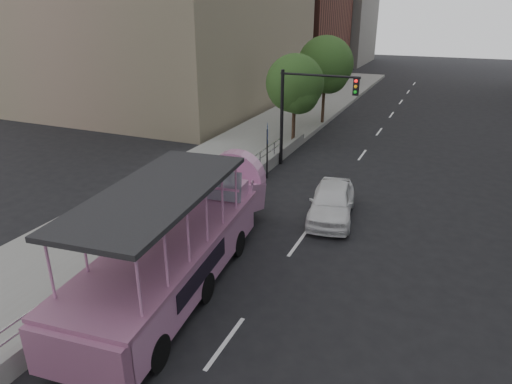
{
  "coord_description": "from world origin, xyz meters",
  "views": [
    {
      "loc": [
        5.59,
        -10.52,
        8.21
      ],
      "look_at": [
        -0.32,
        3.07,
        2.2
      ],
      "focal_mm": 32.0,
      "sensor_mm": 36.0,
      "label": 1
    }
  ],
  "objects_px": {
    "car": "(332,202)",
    "traffic_signal": "(303,104)",
    "duck_boat": "(185,238)",
    "pedestrian_far": "(149,198)",
    "street_tree_near": "(296,86)",
    "parking_sign": "(267,145)",
    "street_tree_far": "(326,67)"
  },
  "relations": [
    {
      "from": "car",
      "to": "traffic_signal",
      "type": "bearing_deg",
      "value": 109.93
    },
    {
      "from": "duck_boat",
      "to": "traffic_signal",
      "type": "distance_m",
      "value": 12.18
    },
    {
      "from": "duck_boat",
      "to": "pedestrian_far",
      "type": "bearing_deg",
      "value": 141.64
    },
    {
      "from": "car",
      "to": "street_tree_near",
      "type": "distance_m",
      "value": 10.91
    },
    {
      "from": "duck_boat",
      "to": "pedestrian_far",
      "type": "distance_m",
      "value": 4.22
    },
    {
      "from": "duck_boat",
      "to": "car",
      "type": "height_order",
      "value": "duck_boat"
    },
    {
      "from": "parking_sign",
      "to": "traffic_signal",
      "type": "relative_size",
      "value": 0.55
    },
    {
      "from": "parking_sign",
      "to": "street_tree_near",
      "type": "bearing_deg",
      "value": 95.6
    },
    {
      "from": "pedestrian_far",
      "to": "street_tree_near",
      "type": "relative_size",
      "value": 0.3
    },
    {
      "from": "duck_boat",
      "to": "car",
      "type": "relative_size",
      "value": 2.53
    },
    {
      "from": "traffic_signal",
      "to": "street_tree_near",
      "type": "distance_m",
      "value": 3.8
    },
    {
      "from": "pedestrian_far",
      "to": "street_tree_near",
      "type": "height_order",
      "value": "street_tree_near"
    },
    {
      "from": "car",
      "to": "street_tree_far",
      "type": "distance_m",
      "value": 16.36
    },
    {
      "from": "duck_boat",
      "to": "street_tree_far",
      "type": "bearing_deg",
      "value": 93.73
    },
    {
      "from": "traffic_signal",
      "to": "street_tree_near",
      "type": "height_order",
      "value": "street_tree_near"
    },
    {
      "from": "street_tree_far",
      "to": "pedestrian_far",
      "type": "bearing_deg",
      "value": -95.81
    },
    {
      "from": "street_tree_far",
      "to": "car",
      "type": "bearing_deg",
      "value": -73.06
    },
    {
      "from": "car",
      "to": "parking_sign",
      "type": "distance_m",
      "value": 5.52
    },
    {
      "from": "street_tree_far",
      "to": "traffic_signal",
      "type": "bearing_deg",
      "value": -81.57
    },
    {
      "from": "parking_sign",
      "to": "street_tree_far",
      "type": "height_order",
      "value": "street_tree_far"
    },
    {
      "from": "parking_sign",
      "to": "traffic_signal",
      "type": "xyz_separation_m",
      "value": [
        1.02,
        2.5,
        1.72
      ]
    },
    {
      "from": "car",
      "to": "pedestrian_far",
      "type": "bearing_deg",
      "value": -160.99
    },
    {
      "from": "pedestrian_far",
      "to": "street_tree_far",
      "type": "distance_m",
      "value": 19.15
    },
    {
      "from": "street_tree_near",
      "to": "traffic_signal",
      "type": "bearing_deg",
      "value": -65.02
    },
    {
      "from": "pedestrian_far",
      "to": "traffic_signal",
      "type": "xyz_separation_m",
      "value": [
        3.31,
        9.36,
        2.33
      ]
    },
    {
      "from": "parking_sign",
      "to": "street_tree_far",
      "type": "distance_m",
      "value": 12.2
    },
    {
      "from": "car",
      "to": "traffic_signal",
      "type": "height_order",
      "value": "traffic_signal"
    },
    {
      "from": "traffic_signal",
      "to": "duck_boat",
      "type": "bearing_deg",
      "value": -90.01
    },
    {
      "from": "car",
      "to": "parking_sign",
      "type": "bearing_deg",
      "value": 132.74
    },
    {
      "from": "car",
      "to": "street_tree_far",
      "type": "relative_size",
      "value": 0.67
    },
    {
      "from": "duck_boat",
      "to": "pedestrian_far",
      "type": "height_order",
      "value": "duck_boat"
    },
    {
      "from": "duck_boat",
      "to": "street_tree_far",
      "type": "distance_m",
      "value": 21.66
    }
  ]
}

